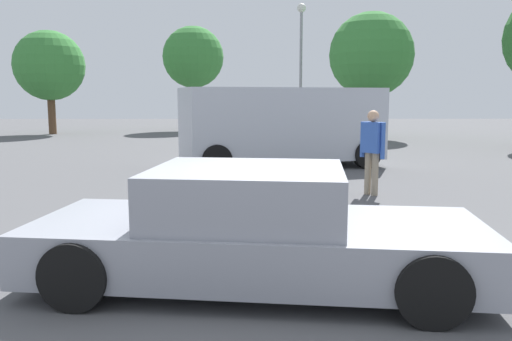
{
  "coord_description": "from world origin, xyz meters",
  "views": [
    {
      "loc": [
        -0.19,
        -5.07,
        1.92
      ],
      "look_at": [
        -0.14,
        2.09,
        0.9
      ],
      "focal_mm": 36.48,
      "sensor_mm": 36.0,
      "label": 1
    }
  ],
  "objects_px": {
    "sedan_foreground": "(255,231)",
    "dog": "(286,197)",
    "pedestrian": "(372,145)",
    "light_post_near": "(301,47)",
    "van_white": "(282,124)"
  },
  "relations": [
    {
      "from": "dog",
      "to": "van_white",
      "type": "relative_size",
      "value": 0.11
    },
    {
      "from": "dog",
      "to": "van_white",
      "type": "xyz_separation_m",
      "value": [
        0.25,
        5.84,
        0.88
      ]
    },
    {
      "from": "van_white",
      "to": "light_post_near",
      "type": "xyz_separation_m",
      "value": [
        1.62,
        11.92,
        3.18
      ]
    },
    {
      "from": "dog",
      "to": "pedestrian",
      "type": "distance_m",
      "value": 2.56
    },
    {
      "from": "van_white",
      "to": "sedan_foreground",
      "type": "bearing_deg",
      "value": 67.92
    },
    {
      "from": "dog",
      "to": "van_white",
      "type": "height_order",
      "value": "van_white"
    },
    {
      "from": "sedan_foreground",
      "to": "dog",
      "type": "height_order",
      "value": "sedan_foreground"
    },
    {
      "from": "sedan_foreground",
      "to": "dog",
      "type": "distance_m",
      "value": 3.26
    },
    {
      "from": "dog",
      "to": "light_post_near",
      "type": "relative_size",
      "value": 0.1
    },
    {
      "from": "sedan_foreground",
      "to": "dog",
      "type": "relative_size",
      "value": 7.19
    },
    {
      "from": "dog",
      "to": "van_white",
      "type": "distance_m",
      "value": 5.91
    },
    {
      "from": "pedestrian",
      "to": "light_post_near",
      "type": "bearing_deg",
      "value": 49.36
    },
    {
      "from": "dog",
      "to": "light_post_near",
      "type": "distance_m",
      "value": 18.32
    },
    {
      "from": "sedan_foreground",
      "to": "pedestrian",
      "type": "height_order",
      "value": "pedestrian"
    },
    {
      "from": "light_post_near",
      "to": "sedan_foreground",
      "type": "bearing_deg",
      "value": -96.53
    }
  ]
}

